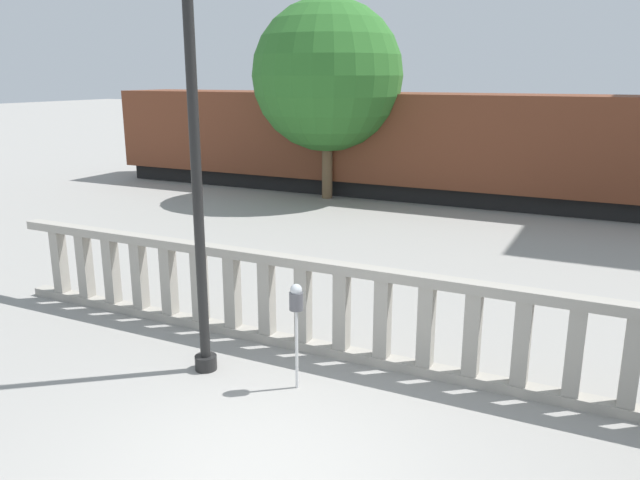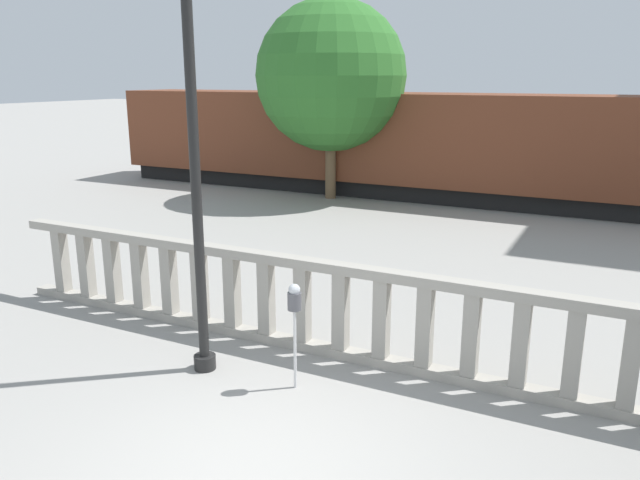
# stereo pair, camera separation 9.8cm
# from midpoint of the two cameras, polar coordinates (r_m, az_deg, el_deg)

# --- Properties ---
(ground_plane) EXTENTS (160.00, 160.00, 0.00)m
(ground_plane) POSITION_cam_midpoint_polar(r_m,az_deg,el_deg) (6.85, -6.69, -20.52)
(ground_plane) COLOR gray
(balustrade) EXTENTS (12.95, 0.24, 1.41)m
(balustrade) POSITION_cam_midpoint_polar(r_m,az_deg,el_deg) (8.81, 3.53, -6.82)
(balustrade) COLOR #9E998E
(balustrade) RESTS_ON ground
(lamppost) EXTENTS (0.33, 0.33, 5.74)m
(lamppost) POSITION_cam_midpoint_polar(r_m,az_deg,el_deg) (8.12, -11.73, 8.73)
(lamppost) COLOR black
(lamppost) RESTS_ON ground
(parking_meter) EXTENTS (0.18, 0.18, 1.43)m
(parking_meter) POSITION_cam_midpoint_polar(r_m,az_deg,el_deg) (7.91, -2.54, -5.95)
(parking_meter) COLOR silver
(parking_meter) RESTS_ON ground
(train_near) EXTENTS (23.28, 2.65, 4.00)m
(train_near) POSITION_cam_midpoint_polar(r_m,az_deg,el_deg) (20.86, 9.96, 8.64)
(train_near) COLOR black
(train_near) RESTS_ON ground
(tree_left) EXTENTS (4.79, 4.79, 6.35)m
(tree_left) POSITION_cam_midpoint_polar(r_m,az_deg,el_deg) (20.45, 0.55, 14.79)
(tree_left) COLOR brown
(tree_left) RESTS_ON ground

